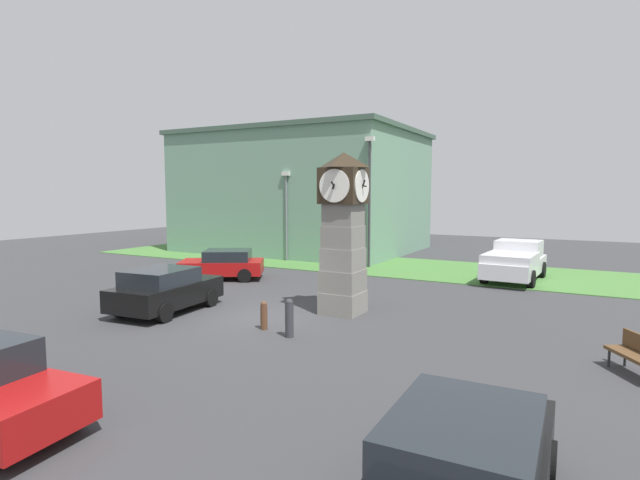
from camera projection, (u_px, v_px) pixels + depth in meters
The scene contains 14 objects.
ground_plane at pixel (257, 317), 16.76m from camera, with size 70.42×70.42×0.00m, color #38383A.
clock_tower at pixel (343, 231), 16.98m from camera, with size 1.66×1.71×5.50m.
bollard_near_tower at pixel (264, 315), 15.16m from camera, with size 0.21×0.21×0.88m.
bollard_mid_row at pixel (289, 318), 14.32m from camera, with size 0.24×0.24×1.13m.
car_far_lot at pixel (165, 290), 17.34m from camera, with size 2.40×4.17×1.54m.
car_silver_hatch at pixel (223, 264), 23.93m from camera, with size 4.33×3.66×1.41m.
car_end_of_row at pixel (466, 464), 6.27m from camera, with size 2.07×4.17×1.49m.
pickup_truck at pixel (515, 261), 23.43m from camera, with size 2.47×5.22×1.85m.
bench at pixel (640, 354), 11.27m from camera, with size 1.31×1.63×0.90m.
pedestrian_near_bench at pixel (337, 266), 21.96m from camera, with size 0.46×0.37×1.65m.
street_lamp_near_road at pixel (369, 194), 27.22m from camera, with size 0.50×0.24×7.16m.
street_lamp_far_side at pixel (286, 209), 29.98m from camera, with size 0.50×0.24×5.39m.
warehouse_blue_far at pixel (304, 192), 36.18m from camera, with size 15.96×12.26×8.40m.
grass_verge_far at pixel (409, 267), 27.56m from camera, with size 42.25×7.30×0.04m, color #477A38.
Camera 1 is at (9.80, -13.36, 4.17)m, focal length 28.00 mm.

